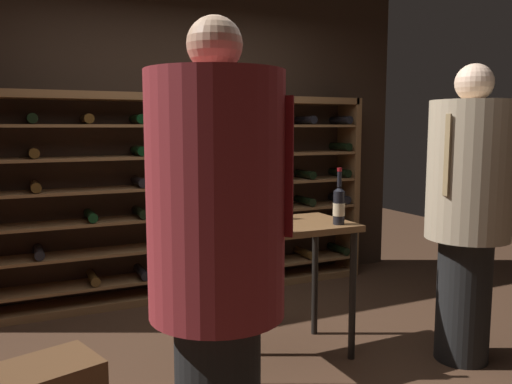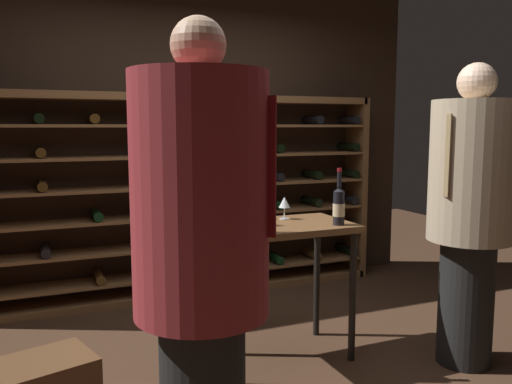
% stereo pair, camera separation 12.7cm
% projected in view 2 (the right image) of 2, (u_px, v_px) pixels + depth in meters
% --- Properties ---
extents(ground_plane, '(9.56, 9.56, 0.00)m').
position_uv_depth(ground_plane, '(257.00, 368.00, 3.23)').
color(ground_plane, '#472D1E').
extents(back_wall, '(4.61, 0.10, 2.87)m').
position_uv_depth(back_wall, '(178.00, 131.00, 4.68)').
color(back_wall, '#332319').
rests_on(back_wall, ground).
extents(wine_rack, '(3.44, 0.32, 1.74)m').
position_uv_depth(wine_rack, '(195.00, 197.00, 4.59)').
color(wine_rack, brown).
rests_on(wine_rack, ground).
extents(tasting_table, '(0.93, 0.55, 0.87)m').
position_uv_depth(tasting_table, '(277.00, 244.00, 3.30)').
color(tasting_table, brown).
rests_on(tasting_table, ground).
extents(person_host_in_suit, '(0.49, 0.49, 1.85)m').
position_uv_depth(person_host_in_suit, '(201.00, 255.00, 1.89)').
color(person_host_in_suit, black).
rests_on(person_host_in_suit, ground).
extents(person_guest_blue_shirt, '(0.51, 0.51, 1.84)m').
position_uv_depth(person_guest_blue_shirt, '(471.00, 204.00, 3.19)').
color(person_guest_blue_shirt, black).
rests_on(person_guest_blue_shirt, ground).
extents(wine_bottle_amber_reserve, '(0.08, 0.08, 0.37)m').
position_uv_depth(wine_bottle_amber_reserve, '(263.00, 210.00, 3.00)').
color(wine_bottle_amber_reserve, '#4C3314').
rests_on(wine_bottle_amber_reserve, tasting_table).
extents(wine_bottle_black_capsule, '(0.07, 0.07, 0.35)m').
position_uv_depth(wine_bottle_black_capsule, '(339.00, 205.00, 3.25)').
color(wine_bottle_black_capsule, black).
rests_on(wine_bottle_black_capsule, tasting_table).
extents(wine_glass_stemmed_right, '(0.07, 0.07, 0.15)m').
position_uv_depth(wine_glass_stemmed_right, '(263.00, 208.00, 3.22)').
color(wine_glass_stemmed_right, silver).
rests_on(wine_glass_stemmed_right, tasting_table).
extents(wine_glass_stemmed_left, '(0.07, 0.07, 0.15)m').
position_uv_depth(wine_glass_stemmed_left, '(284.00, 203.00, 3.45)').
color(wine_glass_stemmed_left, silver).
rests_on(wine_glass_stemmed_left, tasting_table).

